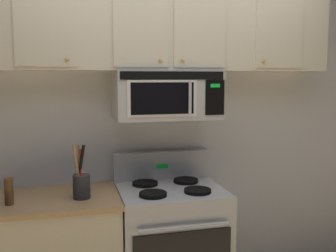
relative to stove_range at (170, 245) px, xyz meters
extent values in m
cube|color=silver|center=(0.00, 0.37, 0.88)|extent=(5.20, 0.10, 2.70)
cube|color=#B7BABF|center=(0.00, 0.00, -0.02)|extent=(0.76, 0.64, 0.90)
cylinder|color=#B7BABF|center=(0.00, -0.36, 0.27)|extent=(0.61, 0.03, 0.03)
cube|color=#B7BABF|center=(0.00, 0.28, 0.54)|extent=(0.76, 0.07, 0.22)
cube|color=#19D83F|center=(0.00, 0.24, 0.54)|extent=(0.10, 0.00, 0.04)
cylinder|color=black|center=(-0.16, -0.14, 0.44)|extent=(0.19, 0.19, 0.02)
cylinder|color=black|center=(0.16, -0.14, 0.44)|extent=(0.19, 0.19, 0.02)
cylinder|color=black|center=(-0.16, 0.14, 0.44)|extent=(0.19, 0.19, 0.02)
cylinder|color=black|center=(0.16, 0.14, 0.44)|extent=(0.19, 0.19, 0.02)
cube|color=#B7BABF|center=(0.00, 0.12, 1.11)|extent=(0.76, 0.39, 0.35)
cube|color=black|center=(0.00, -0.08, 1.25)|extent=(0.73, 0.01, 0.06)
cube|color=white|center=(-0.07, -0.08, 1.09)|extent=(0.49, 0.01, 0.25)
cube|color=black|center=(-0.08, -0.08, 1.09)|extent=(0.44, 0.01, 0.22)
cube|color=black|center=(0.30, -0.08, 1.09)|extent=(0.14, 0.01, 0.25)
cube|color=#19D83F|center=(0.30, -0.08, 1.18)|extent=(0.07, 0.00, 0.03)
cylinder|color=#B7BABF|center=(0.11, -0.10, 1.09)|extent=(0.02, 0.02, 0.23)
cube|color=beige|center=(0.00, 0.15, 1.56)|extent=(2.50, 0.33, 0.55)
cube|color=beige|center=(-0.83, -0.02, 1.56)|extent=(0.38, 0.01, 0.51)
sphere|color=tan|center=(-0.70, -0.03, 1.35)|extent=(0.03, 0.03, 0.03)
cube|color=beige|center=(-0.21, -0.02, 1.56)|extent=(0.38, 0.01, 0.51)
sphere|color=tan|center=(-0.08, -0.03, 1.35)|extent=(0.03, 0.03, 0.03)
cube|color=beige|center=(0.21, -0.02, 1.56)|extent=(0.38, 0.01, 0.51)
sphere|color=tan|center=(0.08, -0.03, 1.35)|extent=(0.03, 0.03, 0.03)
cube|color=beige|center=(0.83, -0.02, 1.56)|extent=(0.38, 0.01, 0.51)
sphere|color=tan|center=(0.70, -0.03, 1.35)|extent=(0.03, 0.03, 0.03)
cube|color=tan|center=(-0.84, 0.01, 0.41)|extent=(0.93, 0.65, 0.03)
cylinder|color=#2D2D33|center=(-0.63, -0.07, 0.51)|extent=(0.11, 0.11, 0.16)
cylinder|color=olive|center=(-0.65, -0.05, 0.65)|extent=(0.02, 0.09, 0.27)
cylinder|color=black|center=(-0.63, -0.07, 0.66)|extent=(0.07, 0.03, 0.28)
cylinder|color=#A87A47|center=(-0.66, -0.07, 0.66)|extent=(0.05, 0.06, 0.28)
cylinder|color=red|center=(-0.63, -0.07, 0.64)|extent=(0.02, 0.09, 0.24)
cylinder|color=white|center=(-0.62, 0.18, 0.48)|extent=(0.05, 0.05, 0.09)
cylinder|color=#B7BABF|center=(-0.62, 0.18, 0.53)|extent=(0.05, 0.05, 0.02)
cylinder|color=brown|center=(-1.08, -0.10, 0.52)|extent=(0.05, 0.05, 0.17)
camera|label=1|loc=(-0.71, -2.69, 1.24)|focal=42.19mm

